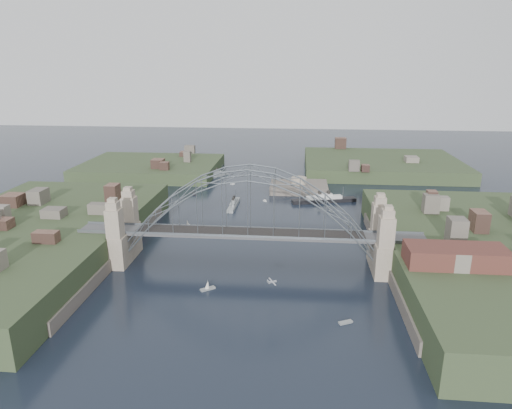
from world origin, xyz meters
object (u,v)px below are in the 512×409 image
object	(u,v)px
fort_island	(299,192)
ocean_liner	(324,200)
bridge	(249,217)
naval_cruiser_near	(234,204)
wharf_shed	(456,256)
naval_cruiser_far	(215,175)

from	to	relation	value
fort_island	ocean_liner	world-z (taller)	fort_island
bridge	ocean_liner	bearing A→B (deg)	69.21
bridge	naval_cruiser_near	bearing A→B (deg)	102.52
fort_island	ocean_liner	xyz separation A→B (m)	(9.06, -14.53, 1.23)
wharf_shed	bridge	bearing A→B (deg)	162.35
bridge	wharf_shed	world-z (taller)	bridge
fort_island	wharf_shed	distance (m)	90.48
bridge	ocean_liner	world-z (taller)	bridge
fort_island	wharf_shed	world-z (taller)	wharf_shed
ocean_liner	bridge	bearing A→B (deg)	-110.79
wharf_shed	ocean_liner	distance (m)	73.72
fort_island	naval_cruiser_near	bearing A→B (deg)	-135.03
naval_cruiser_near	fort_island	bearing A→B (deg)	44.97
fort_island	naval_cruiser_near	size ratio (longest dim) A/B	1.38
bridge	wharf_shed	bearing A→B (deg)	-17.65
naval_cruiser_far	naval_cruiser_near	bearing A→B (deg)	-71.50
naval_cruiser_far	ocean_liner	world-z (taller)	ocean_liner
wharf_shed	naval_cruiser_far	size ratio (longest dim) A/B	1.37
wharf_shed	ocean_liner	world-z (taller)	wharf_shed
naval_cruiser_near	bridge	bearing A→B (deg)	-77.48
bridge	ocean_liner	distance (m)	60.42
wharf_shed	naval_cruiser_near	bearing A→B (deg)	131.58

